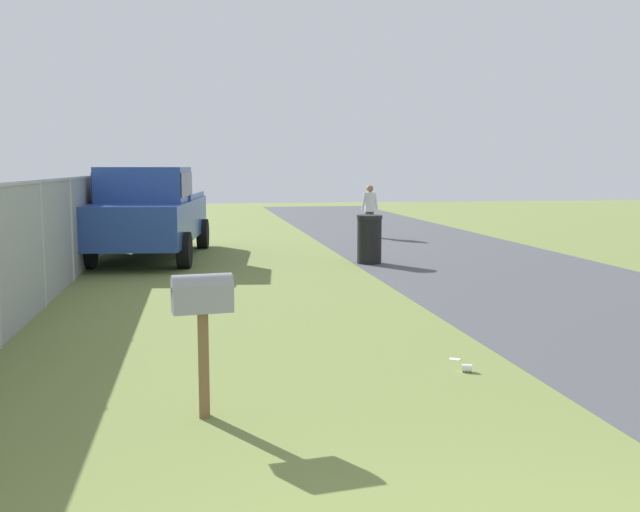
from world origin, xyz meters
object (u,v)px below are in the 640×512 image
Objects in this scene: pedestrian at (370,207)px; pickup_truck at (149,210)px; trash_bin at (369,239)px; mailbox at (202,304)px.

pickup_truck is at bearing 104.32° from pedestrian.
pedestrian is at bearing -13.45° from trash_bin.
pedestrian reaches higher than mailbox.
pedestrian is at bearing -26.84° from mailbox.
pickup_truck reaches higher than mailbox.
mailbox reaches higher than trash_bin.
pickup_truck is (10.90, 1.14, 0.14)m from mailbox.
pickup_truck is 5.46× the size of trash_bin.
mailbox is 15.79m from pedestrian.
pickup_truck is at bearing 70.81° from trash_bin.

